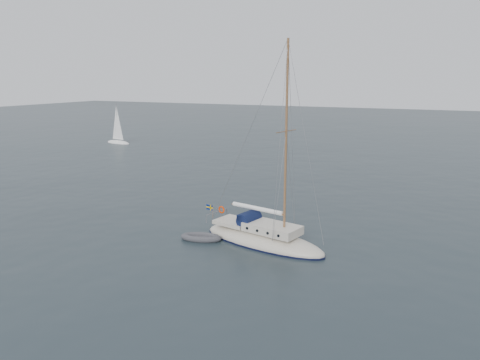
% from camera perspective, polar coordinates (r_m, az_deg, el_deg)
% --- Properties ---
extents(ground, '(300.00, 300.00, 0.00)m').
position_cam_1_polar(ground, '(29.83, 4.02, -9.47)').
color(ground, black).
rests_on(ground, ground).
extents(sailboat, '(9.86, 2.95, 14.04)m').
position_cam_1_polar(sailboat, '(31.90, 2.86, -5.94)').
color(sailboat, beige).
rests_on(sailboat, ground).
extents(dinghy, '(2.93, 1.32, 0.42)m').
position_cam_1_polar(dinghy, '(32.93, -4.76, -6.99)').
color(dinghy, '#4E4E53').
rests_on(dinghy, ground).
extents(distant_yacht_a, '(5.44, 2.90, 7.21)m').
position_cam_1_polar(distant_yacht_a, '(82.80, -14.74, 6.48)').
color(distant_yacht_a, white).
rests_on(distant_yacht_a, ground).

